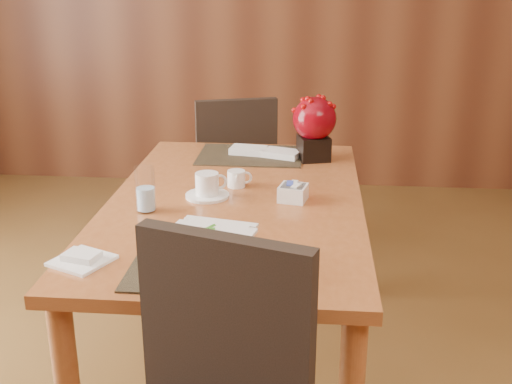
# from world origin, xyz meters

# --- Properties ---
(dining_table) EXTENTS (0.90, 1.50, 0.75)m
(dining_table) POSITION_xyz_m (0.00, 0.60, 0.65)
(dining_table) COLOR #A55C2E
(dining_table) RESTS_ON ground
(placemat_near) EXTENTS (0.45, 0.33, 0.01)m
(placemat_near) POSITION_xyz_m (0.00, 0.05, 0.75)
(placemat_near) COLOR black
(placemat_near) RESTS_ON dining_table
(placemat_far) EXTENTS (0.45, 0.33, 0.01)m
(placemat_far) POSITION_xyz_m (0.00, 1.15, 0.75)
(placemat_far) COLOR black
(placemat_far) RESTS_ON dining_table
(soup_setting) EXTENTS (0.30, 0.30, 0.10)m
(soup_setting) POSITION_xyz_m (-0.01, 0.04, 0.80)
(soup_setting) COLOR white
(soup_setting) RESTS_ON dining_table
(coffee_cup) EXTENTS (0.16, 0.16, 0.09)m
(coffee_cup) POSITION_xyz_m (-0.10, 0.62, 0.79)
(coffee_cup) COLOR white
(coffee_cup) RESTS_ON dining_table
(water_glass) EXTENTS (0.08, 0.08, 0.16)m
(water_glass) POSITION_xyz_m (-0.29, 0.46, 0.83)
(water_glass) COLOR white
(water_glass) RESTS_ON dining_table
(creamer_jug) EXTENTS (0.10, 0.10, 0.06)m
(creamer_jug) POSITION_xyz_m (-0.01, 0.74, 0.78)
(creamer_jug) COLOR white
(creamer_jug) RESTS_ON dining_table
(sugar_caddy) EXTENTS (0.11, 0.11, 0.06)m
(sugar_caddy) POSITION_xyz_m (0.21, 0.61, 0.78)
(sugar_caddy) COLOR white
(sugar_caddy) RESTS_ON dining_table
(berry_decor) EXTENTS (0.18, 0.18, 0.27)m
(berry_decor) POSITION_xyz_m (0.27, 1.12, 0.90)
(berry_decor) COLOR black
(berry_decor) RESTS_ON dining_table
(napkins_far) EXTENTS (0.33, 0.19, 0.03)m
(napkins_far) POSITION_xyz_m (0.07, 1.15, 0.77)
(napkins_far) COLOR white
(napkins_far) RESTS_ON dining_table
(bread_plate) EXTENTS (0.19, 0.19, 0.01)m
(bread_plate) POSITION_xyz_m (-0.37, 0.05, 0.75)
(bread_plate) COLOR white
(bread_plate) RESTS_ON dining_table
(far_chair) EXTENTS (0.53, 0.53, 0.92)m
(far_chair) POSITION_xyz_m (-0.14, 1.66, 0.52)
(far_chair) COLOR black
(far_chair) RESTS_ON ground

